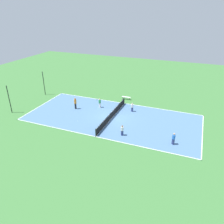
% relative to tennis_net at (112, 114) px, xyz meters
% --- Properties ---
extents(ground_plane, '(80.00, 80.00, 0.00)m').
position_rel_tennis_net_xyz_m(ground_plane, '(0.00, 0.00, -0.55)').
color(ground_plane, '#3D7538').
extents(court_surface, '(11.12, 24.54, 0.02)m').
position_rel_tennis_net_xyz_m(court_surface, '(0.00, 0.00, -0.54)').
color(court_surface, '#4C729E').
rests_on(court_surface, ground_plane).
extents(tennis_net, '(10.92, 0.10, 1.04)m').
position_rel_tennis_net_xyz_m(tennis_net, '(0.00, 0.00, 0.00)').
color(tennis_net, black).
rests_on(tennis_net, court_surface).
extents(bench, '(0.36, 1.53, 0.45)m').
position_rel_tennis_net_xyz_m(bench, '(7.29, 0.27, -0.16)').
color(bench, silver).
rests_on(bench, ground_plane).
extents(player_far_white, '(0.51, 0.51, 1.39)m').
position_rel_tennis_net_xyz_m(player_far_white, '(-3.98, -2.93, 0.24)').
color(player_far_white, navy).
rests_on(player_far_white, court_surface).
extents(player_center_orange, '(0.47, 0.47, 1.84)m').
position_rel_tennis_net_xyz_m(player_center_orange, '(0.68, 6.37, 0.54)').
color(player_center_orange, black).
rests_on(player_center_orange, court_surface).
extents(player_far_green, '(0.61, 0.99, 1.50)m').
position_rel_tennis_net_xyz_m(player_far_green, '(2.54, 3.09, 0.32)').
color(player_far_green, white).
rests_on(player_far_green, court_surface).
extents(player_near_white, '(0.50, 0.50, 1.40)m').
position_rel_tennis_net_xyz_m(player_near_white, '(3.00, -2.09, 0.25)').
color(player_near_white, navy).
rests_on(player_near_white, court_surface).
extents(player_near_blue, '(0.51, 0.51, 1.48)m').
position_rel_tennis_net_xyz_m(player_near_blue, '(-3.66, -9.05, 0.31)').
color(player_near_blue, navy).
rests_on(player_near_blue, court_surface).
extents(tennis_ball_near_net, '(0.07, 0.07, 0.07)m').
position_rel_tennis_net_xyz_m(tennis_ball_near_net, '(1.73, 2.07, -0.49)').
color(tennis_ball_near_net, '#CCE033').
rests_on(tennis_ball_near_net, court_surface).
extents(tennis_ball_left_sideline, '(0.07, 0.07, 0.07)m').
position_rel_tennis_net_xyz_m(tennis_ball_left_sideline, '(2.34, 1.04, -0.49)').
color(tennis_ball_left_sideline, '#CCE033').
rests_on(tennis_ball_left_sideline, court_surface).
extents(tennis_ball_midcourt, '(0.07, 0.07, 0.07)m').
position_rel_tennis_net_xyz_m(tennis_ball_midcourt, '(-2.85, 3.98, -0.49)').
color(tennis_ball_midcourt, '#CCE033').
rests_on(tennis_ball_midcourt, court_surface).
extents(fence_post_back_left, '(0.12, 0.12, 4.26)m').
position_rel_tennis_net_xyz_m(fence_post_back_left, '(-4.02, 14.63, 1.58)').
color(fence_post_back_left, black).
rests_on(fence_post_back_left, ground_plane).
extents(fence_post_back_right, '(0.12, 0.12, 4.26)m').
position_rel_tennis_net_xyz_m(fence_post_back_right, '(4.02, 14.63, 1.58)').
color(fence_post_back_right, black).
rests_on(fence_post_back_right, ground_plane).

